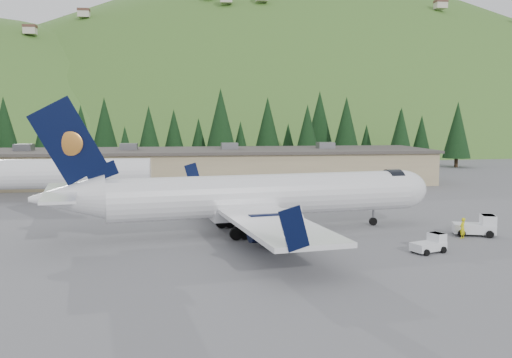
% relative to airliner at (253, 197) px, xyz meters
% --- Properties ---
extents(ground, '(600.00, 600.00, 0.00)m').
position_rel_airliner_xyz_m(ground, '(1.01, 0.17, -3.10)').
color(ground, slate).
extents(airliner, '(35.02, 33.02, 11.64)m').
position_rel_airliner_xyz_m(airliner, '(0.00, 0.00, 0.00)').
color(airliner, white).
rests_on(airliner, ground).
extents(second_airliner, '(27.50, 11.00, 10.05)m').
position_rel_airliner_xyz_m(second_airliner, '(-23.91, 22.17, 0.22)').
color(second_airliner, white).
rests_on(second_airliner, ground).
extents(baggage_tug_a, '(2.89, 2.29, 1.38)m').
position_rel_airliner_xyz_m(baggage_tug_a, '(12.15, -8.88, -2.48)').
color(baggage_tug_a, white).
rests_on(baggage_tug_a, ground).
extents(baggage_tug_b, '(3.69, 2.79, 1.78)m').
position_rel_airliner_xyz_m(baggage_tug_b, '(18.66, -3.71, -2.30)').
color(baggage_tug_b, white).
rests_on(baggage_tug_b, ground).
extents(terminal_building, '(71.00, 17.00, 6.10)m').
position_rel_airliner_xyz_m(terminal_building, '(-4.00, 38.17, -0.48)').
color(terminal_building, tan).
rests_on(terminal_building, ground).
extents(ramp_worker, '(0.75, 0.71, 1.73)m').
position_rel_airliner_xyz_m(ramp_worker, '(16.81, -4.62, -2.23)').
color(ramp_worker, yellow).
rests_on(ramp_worker, ground).
extents(tree_line, '(111.82, 17.23, 14.12)m').
position_rel_airliner_xyz_m(tree_line, '(-3.44, 61.29, 4.10)').
color(tree_line, black).
rests_on(tree_line, ground).
extents(hills, '(614.00, 330.00, 300.00)m').
position_rel_airliner_xyz_m(hills, '(54.35, 207.55, -85.90)').
color(hills, '#36621D').
rests_on(hills, ground).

